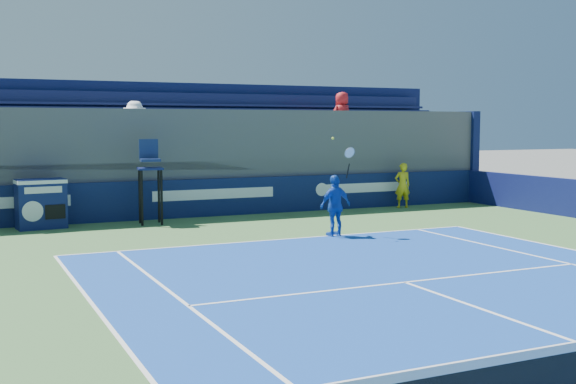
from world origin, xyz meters
name	(u,v)px	position (x,y,z in m)	size (l,w,h in m)	color
ball_person	(402,185)	(6.71, 16.51, 0.79)	(0.57, 0.37, 1.56)	gold
back_hoarding	(214,197)	(0.00, 17.10, 0.60)	(20.40, 0.21, 1.20)	#0C1744
match_clock	(41,202)	(-5.27, 16.47, 0.74)	(1.39, 0.86, 1.40)	#0F194E
umpire_chair	(150,172)	(-2.27, 16.12, 1.53)	(0.78, 0.78, 2.48)	black
tennis_player	(335,205)	(1.51, 11.83, 0.82)	(1.00, 0.53, 2.57)	#1649B3
stadium_seating	(193,156)	(-0.02, 19.15, 1.84)	(21.00, 4.05, 4.40)	#515156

